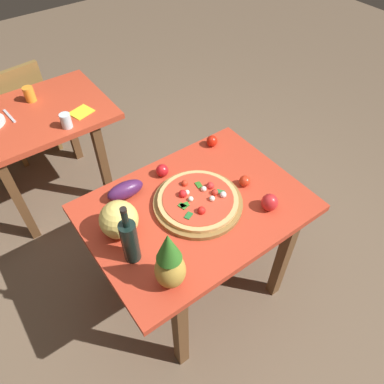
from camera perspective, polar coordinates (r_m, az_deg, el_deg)
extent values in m
plane|color=brown|center=(2.51, 0.48, -13.39)|extent=(10.00, 10.00, 0.00)
cube|color=brown|center=(1.97, -1.82, -21.08)|extent=(0.06, 0.06, 0.71)
cube|color=brown|center=(2.23, 13.83, -10.27)|extent=(0.06, 0.06, 0.71)
cube|color=brown|center=(2.31, -12.20, -7.02)|extent=(0.06, 0.06, 0.71)
cube|color=brown|center=(2.53, 2.25, 0.69)|extent=(0.06, 0.06, 0.71)
cube|color=#BE3922|center=(1.91, 0.61, -2.52)|extent=(1.13, 0.82, 0.04)
cube|color=brown|center=(2.69, -25.30, -1.50)|extent=(0.06, 0.06, 0.71)
cube|color=brown|center=(2.76, -13.64, 4.09)|extent=(0.06, 0.06, 0.71)
cube|color=brown|center=(3.23, -18.58, 10.05)|extent=(0.06, 0.06, 0.71)
cube|color=#C64026|center=(2.72, -23.85, 10.64)|extent=(1.03, 0.72, 0.04)
cube|color=olive|center=(3.73, -23.07, 11.13)|extent=(0.04, 0.04, 0.41)
cube|color=olive|center=(3.67, -27.54, 8.71)|extent=(0.04, 0.04, 0.41)
cube|color=olive|center=(3.47, -20.70, 9.00)|extent=(0.04, 0.04, 0.41)
cube|color=olive|center=(3.40, -25.46, 6.38)|extent=(0.04, 0.04, 0.41)
cube|color=olive|center=(3.44, -25.37, 11.76)|extent=(0.44, 0.44, 0.04)
cube|color=olive|center=(3.18, -25.32, 13.71)|extent=(0.40, 0.09, 0.40)
cylinder|color=olive|center=(1.89, 0.89, -1.67)|extent=(0.46, 0.46, 0.02)
cylinder|color=#E0AB65|center=(1.87, 0.90, -1.20)|extent=(0.41, 0.41, 0.02)
cylinder|color=#D24029|center=(1.86, 0.91, -0.93)|extent=(0.36, 0.36, 0.00)
sphere|color=red|center=(1.79, 1.48, -2.90)|extent=(0.04, 0.04, 0.04)
sphere|color=red|center=(1.91, 2.87, 0.98)|extent=(0.04, 0.04, 0.04)
sphere|color=red|center=(1.86, -1.45, -0.31)|extent=(0.04, 0.04, 0.04)
sphere|color=red|center=(1.92, -1.16, 1.37)|extent=(0.04, 0.04, 0.04)
sphere|color=red|center=(1.88, 3.58, -0.05)|extent=(0.04, 0.04, 0.04)
cube|color=#317C29|center=(1.82, -1.53, -2.14)|extent=(0.04, 0.05, 0.00)
cube|color=#237030|center=(1.78, -0.54, -3.68)|extent=(0.05, 0.04, 0.00)
cube|color=#338528|center=(1.82, -1.08, -2.12)|extent=(0.05, 0.04, 0.00)
cube|color=#2A7439|center=(1.89, 4.48, 0.02)|extent=(0.05, 0.05, 0.00)
cube|color=#2E7022|center=(1.92, 1.06, 1.13)|extent=(0.04, 0.05, 0.00)
sphere|color=white|center=(1.87, 4.88, -0.42)|extent=(0.03, 0.03, 0.03)
sphere|color=white|center=(1.84, -0.20, -1.09)|extent=(0.03, 0.03, 0.03)
sphere|color=white|center=(1.87, -0.78, -0.06)|extent=(0.03, 0.03, 0.03)
sphere|color=silver|center=(1.89, 1.83, 0.49)|extent=(0.03, 0.03, 0.03)
sphere|color=silver|center=(1.85, 3.14, -1.03)|extent=(0.03, 0.03, 0.03)
cylinder|color=black|center=(1.63, -9.64, -7.67)|extent=(0.08, 0.08, 0.24)
cylinder|color=black|center=(1.50, -10.40, -4.10)|extent=(0.03, 0.03, 0.09)
cylinder|color=black|center=(1.46, -10.68, -2.80)|extent=(0.03, 0.03, 0.02)
ellipsoid|color=gold|center=(1.56, -3.41, -12.08)|extent=(0.13, 0.13, 0.19)
cone|color=#317122|center=(1.42, -3.71, -8.53)|extent=(0.11, 0.11, 0.15)
sphere|color=#E8CC63|center=(1.75, -11.34, -4.23)|extent=(0.19, 0.19, 0.19)
ellipsoid|color=red|center=(1.89, 12.01, -1.59)|extent=(0.09, 0.09, 0.09)
ellipsoid|color=#461D4C|center=(1.94, -10.37, 0.29)|extent=(0.21, 0.10, 0.09)
sphere|color=red|center=(2.03, -4.66, 3.37)|extent=(0.07, 0.07, 0.07)
sphere|color=red|center=(1.99, 8.24, 1.70)|extent=(0.06, 0.06, 0.06)
sphere|color=red|center=(2.22, 3.13, 7.95)|extent=(0.07, 0.07, 0.07)
cylinder|color=orange|center=(2.83, -24.02, 13.77)|extent=(0.07, 0.07, 0.10)
cylinder|color=silver|center=(2.48, -19.06, 10.47)|extent=(0.07, 0.07, 0.10)
cube|color=silver|center=(2.75, -26.59, 10.56)|extent=(0.03, 0.18, 0.01)
cube|color=yellow|center=(2.61, -16.86, 11.84)|extent=(0.17, 0.15, 0.01)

